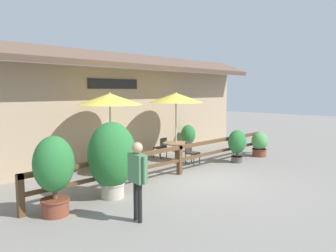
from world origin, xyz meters
The scene contains 17 objects.
ground_plane centered at (0.00, 0.00, 0.00)m, with size 60.00×60.00×0.00m, color gray.
building_facade centered at (0.00, 4.10, 2.16)m, with size 14.28×1.49×4.23m.
patio_railing centered at (0.00, 1.05, 0.70)m, with size 10.40×0.14×0.95m.
patio_umbrella_near centered at (-1.54, 2.71, 2.47)m, with size 2.13×2.13×2.70m.
dining_table_near centered at (-1.54, 2.71, 0.58)m, with size 1.02×1.02×0.72m.
chair_near_streetside centered at (-1.52, 1.99, 0.46)m, with size 0.45×0.45×0.84m.
chair_near_wallside centered at (-1.53, 3.42, 0.46)m, with size 0.49×0.49×0.84m.
patio_umbrella_middle centered at (1.50, 2.61, 2.47)m, with size 2.13×2.13×2.70m.
dining_table_middle centered at (1.50, 2.61, 0.58)m, with size 1.02×1.02×0.72m.
chair_middle_streetside centered at (1.51, 1.82, 0.46)m, with size 0.45×0.45×0.84m.
chair_middle_wallside centered at (1.47, 3.40, 0.46)m, with size 0.46×0.46×0.84m.
potted_plant_tall_tropical centered at (2.90, 0.70, 0.74)m, with size 0.74×0.67×1.26m.
potted_plant_small_flowering centered at (4.58, 0.67, 0.53)m, with size 0.72×0.65×1.03m.
potted_plant_broad_leaf centered at (-2.95, 0.70, 1.06)m, with size 1.27×1.14×1.96m.
potted_plant_entrance_palm centered at (-4.57, 0.60, 1.03)m, with size 0.90×0.81×1.78m.
potted_plant_corner_fern centered at (3.33, 3.55, 0.74)m, with size 0.69×0.63×1.21m.
pedestrian centered at (-3.51, -0.96, 1.08)m, with size 0.27×0.59×1.69m.
Camera 1 is at (-7.82, -6.06, 2.73)m, focal length 35.00 mm.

